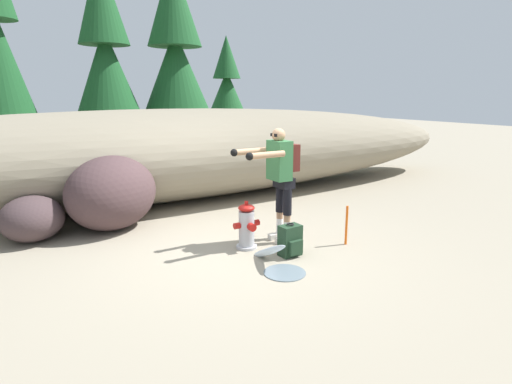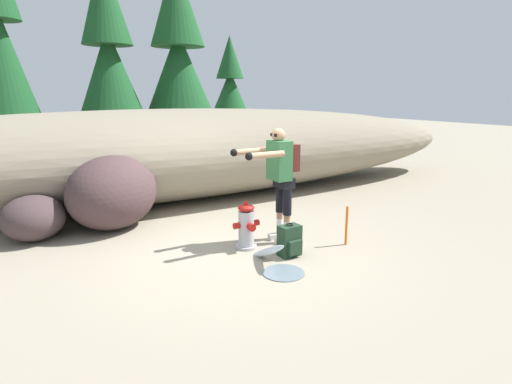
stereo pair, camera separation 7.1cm
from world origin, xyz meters
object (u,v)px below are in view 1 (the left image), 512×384
object	(u,v)px
fire_hydrant	(247,227)
boulder_mid	(32,219)
utility_worker	(280,171)
boulder_large	(112,193)
survey_stake	(346,225)
spare_backpack	(290,241)

from	to	relation	value
fire_hydrant	boulder_mid	size ratio (longest dim) A/B	0.75
fire_hydrant	utility_worker	distance (m)	0.97
boulder_large	boulder_mid	bearing A→B (deg)	-179.39
fire_hydrant	survey_stake	xyz separation A→B (m)	(1.38, -0.60, -0.03)
spare_backpack	survey_stake	distance (m)	0.99
spare_backpack	boulder_mid	distance (m)	3.98
fire_hydrant	boulder_large	bearing A→B (deg)	128.47
boulder_large	survey_stake	xyz separation A→B (m)	(2.90, -2.51, -0.32)
fire_hydrant	utility_worker	xyz separation A→B (m)	(0.58, 0.02, 0.78)
fire_hydrant	spare_backpack	bearing A→B (deg)	-54.76
fire_hydrant	boulder_mid	distance (m)	3.33
fire_hydrant	spare_backpack	distance (m)	0.69
utility_worker	boulder_large	size ratio (longest dim) A/B	1.07
boulder_mid	survey_stake	xyz separation A→B (m)	(4.11, -2.50, -0.05)
fire_hydrant	boulder_large	distance (m)	2.46
utility_worker	spare_backpack	size ratio (longest dim) A/B	3.69
spare_backpack	survey_stake	xyz separation A→B (m)	(0.98, -0.04, 0.08)
spare_backpack	boulder_mid	world-z (taller)	boulder_mid
spare_backpack	fire_hydrant	bearing A→B (deg)	-149.75
utility_worker	boulder_mid	bearing A→B (deg)	-31.43
spare_backpack	boulder_large	distance (m)	3.15
fire_hydrant	utility_worker	world-z (taller)	utility_worker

